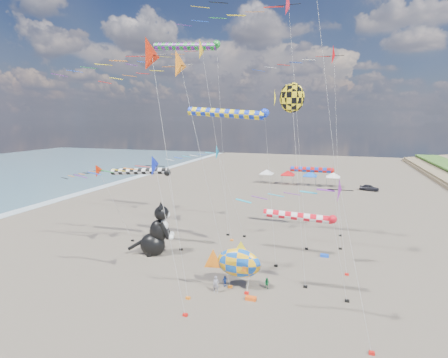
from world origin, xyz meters
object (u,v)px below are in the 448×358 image
fish_inflatable (238,263)px  person_adult (216,284)px  cat_inflatable (155,229)px  child_blue (225,281)px  parked_car (369,188)px  child_green (267,283)px

fish_inflatable → person_adult: size_ratio=3.55×
cat_inflatable → child_blue: size_ratio=5.98×
cat_inflatable → fish_inflatable: 11.92m
parked_car → fish_inflatable: bearing=176.6°
cat_inflatable → person_adult: (9.36, -6.24, -2.21)m
fish_inflatable → child_blue: fish_inflatable is taller
child_blue → person_adult: bearing=-155.3°
cat_inflatable → child_blue: (9.72, -4.83, -2.47)m
parked_car → person_adult: bearing=175.5°
fish_inflatable → child_green: bearing=11.5°
parked_car → child_green: bearing=179.2°
cat_inflatable → parked_car: 52.23m
child_green → parked_car: 51.02m
person_adult → child_green: 4.62m
child_blue → parked_car: size_ratio=0.26×
fish_inflatable → child_blue: (-1.21, -0.14, -1.86)m
person_adult → parked_car: (16.50, 51.55, -0.10)m
child_green → parked_car: parked_car is taller
child_blue → parked_car: parked_car is taller
cat_inflatable → child_blue: bearing=-48.8°
fish_inflatable → child_blue: 2.22m
cat_inflatable → fish_inflatable: (10.94, -4.69, -0.61)m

